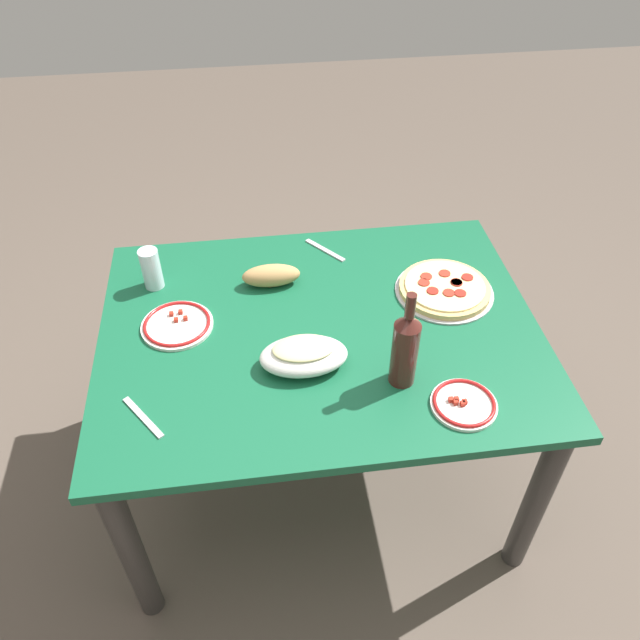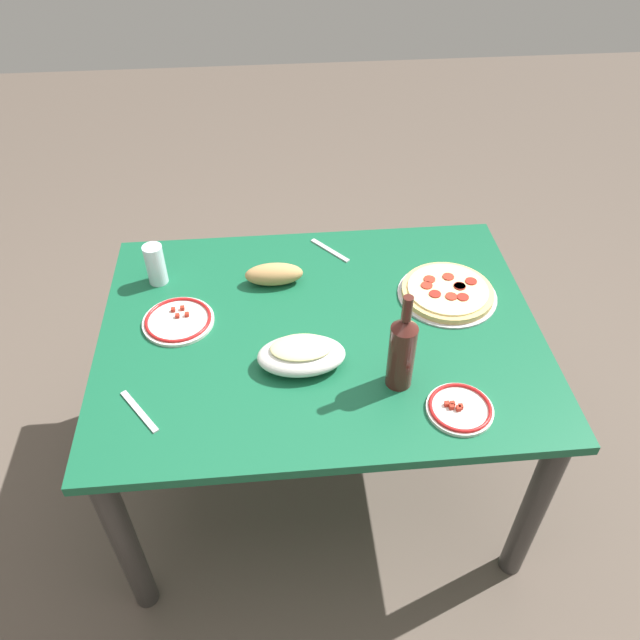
# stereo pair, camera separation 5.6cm
# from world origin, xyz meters

# --- Properties ---
(ground_plane) EXTENTS (8.00, 8.00, 0.00)m
(ground_plane) POSITION_xyz_m (0.00, 0.00, 0.00)
(ground_plane) COLOR brown
(ground_plane) RESTS_ON ground
(dining_table) EXTENTS (1.28, 0.97, 0.71)m
(dining_table) POSITION_xyz_m (0.00, 0.00, 0.60)
(dining_table) COLOR #145938
(dining_table) RESTS_ON ground
(pepperoni_pizza) EXTENTS (0.30, 0.30, 0.03)m
(pepperoni_pizza) POSITION_xyz_m (-0.40, -0.11, 0.72)
(pepperoni_pizza) COLOR #B7B7BC
(pepperoni_pizza) RESTS_ON dining_table
(baked_pasta_dish) EXTENTS (0.24, 0.15, 0.08)m
(baked_pasta_dish) POSITION_xyz_m (0.06, 0.14, 0.75)
(baked_pasta_dish) COLOR white
(baked_pasta_dish) RESTS_ON dining_table
(wine_bottle) EXTENTS (0.07, 0.07, 0.30)m
(wine_bottle) POSITION_xyz_m (-0.19, 0.23, 0.83)
(wine_bottle) COLOR #471E19
(wine_bottle) RESTS_ON dining_table
(water_glass) EXTENTS (0.06, 0.06, 0.13)m
(water_glass) POSITION_xyz_m (0.49, -0.26, 0.77)
(water_glass) COLOR silver
(water_glass) RESTS_ON dining_table
(side_plate_near) EXTENTS (0.17, 0.17, 0.02)m
(side_plate_near) POSITION_xyz_m (-0.33, 0.34, 0.72)
(side_plate_near) COLOR white
(side_plate_near) RESTS_ON dining_table
(side_plate_far) EXTENTS (0.21, 0.21, 0.02)m
(side_plate_far) POSITION_xyz_m (0.41, -0.06, 0.72)
(side_plate_far) COLOR white
(side_plate_far) RESTS_ON dining_table
(bread_loaf) EXTENTS (0.18, 0.08, 0.07)m
(bread_loaf) POSITION_xyz_m (0.12, -0.22, 0.74)
(bread_loaf) COLOR tan
(bread_loaf) RESTS_ON dining_table
(fork_left) EXTENTS (0.11, 0.15, 0.00)m
(fork_left) POSITION_xyz_m (0.49, 0.27, 0.71)
(fork_left) COLOR #B7B7BC
(fork_left) RESTS_ON dining_table
(fork_right) EXTENTS (0.12, 0.14, 0.00)m
(fork_right) POSITION_xyz_m (-0.07, -0.37, 0.71)
(fork_right) COLOR #B7B7BC
(fork_right) RESTS_ON dining_table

